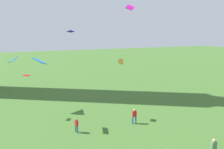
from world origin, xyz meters
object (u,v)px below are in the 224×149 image
at_px(kite_flying_1, 130,7).
at_px(kite_flying_0, 121,63).
at_px(person_1, 134,115).
at_px(kite_flying_4, 13,60).
at_px(kite_flying_5, 39,61).
at_px(kite_flying_6, 26,75).
at_px(kite_flying_3, 71,31).
at_px(person_3, 213,148).
at_px(person_5, 76,125).

bearing_deg(kite_flying_1, kite_flying_0, -158.08).
height_order(person_1, kite_flying_4, kite_flying_4).
bearing_deg(person_1, kite_flying_1, -147.98).
distance_m(kite_flying_5, kite_flying_6, 4.32).
bearing_deg(kite_flying_3, kite_flying_4, -175.66).
distance_m(kite_flying_3, kite_flying_4, 9.42).
height_order(person_1, kite_flying_6, kite_flying_6).
bearing_deg(person_1, kite_flying_0, 75.95).
bearing_deg(kite_flying_3, person_3, -101.97).
bearing_deg(person_3, person_5, 137.15).
height_order(kite_flying_0, kite_flying_4, kite_flying_4).
xyz_separation_m(kite_flying_4, kite_flying_5, (2.48, 4.85, -0.81)).
xyz_separation_m(kite_flying_3, kite_flying_5, (-3.83, -1.78, -3.04)).
relative_size(person_5, kite_flying_6, 1.59).
height_order(person_5, kite_flying_4, kite_flying_4).
bearing_deg(kite_flying_4, kite_flying_0, 100.77).
relative_size(person_3, kite_flying_5, 0.96).
bearing_deg(kite_flying_5, person_1, -77.02).
height_order(kite_flying_0, kite_flying_1, kite_flying_1).
relative_size(kite_flying_1, kite_flying_6, 1.25).
relative_size(kite_flying_1, kite_flying_5, 0.64).
xyz_separation_m(kite_flying_0, kite_flying_4, (-17.09, -15.04, 3.16)).
bearing_deg(kite_flying_4, person_1, 67.04).
height_order(person_1, kite_flying_0, kite_flying_0).
height_order(person_3, kite_flying_3, kite_flying_3).
distance_m(kite_flying_1, kite_flying_6, 14.35).
bearing_deg(kite_flying_0, person_1, 110.11).
bearing_deg(person_3, kite_flying_4, 156.57).
xyz_separation_m(kite_flying_4, kite_flying_6, (1.25, 8.43, -2.89)).
height_order(person_3, kite_flying_6, kite_flying_6).
distance_m(kite_flying_0, kite_flying_4, 22.98).
bearing_deg(person_5, kite_flying_3, 153.57).
bearing_deg(kite_flying_0, person_3, 123.57).
distance_m(kite_flying_0, kite_flying_5, 17.96).
relative_size(person_3, kite_flying_1, 1.51).
distance_m(person_5, kite_flying_0, 17.90).
bearing_deg(kite_flying_0, kite_flying_1, 107.01).
bearing_deg(kite_flying_0, kite_flying_4, 81.68).
height_order(person_5, kite_flying_1, kite_flying_1).
xyz_separation_m(kite_flying_0, kite_flying_5, (-14.61, -10.19, 2.35)).
xyz_separation_m(kite_flying_3, kite_flying_6, (-5.06, 1.80, -5.12)).
bearing_deg(kite_flying_5, kite_flying_0, -23.68).
height_order(person_5, kite_flying_3, kite_flying_3).
relative_size(person_3, kite_flying_6, 1.88).
distance_m(person_3, kite_flying_1, 14.85).
distance_m(person_1, kite_flying_5, 12.01).
bearing_deg(person_3, kite_flying_1, 115.19).
distance_m(kite_flying_0, kite_flying_3, 14.69).
distance_m(kite_flying_1, kite_flying_4, 12.04).
height_order(person_3, kite_flying_1, kite_flying_1).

